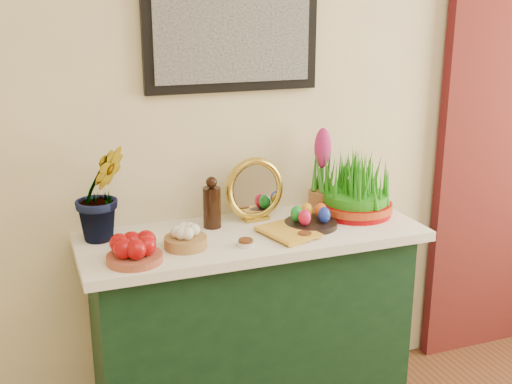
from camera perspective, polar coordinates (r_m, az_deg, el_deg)
sideboard at (r=2.82m, az=-0.36°, el=-12.38°), size 1.30×0.45×0.85m
tablecloth at (r=2.63m, az=-0.38°, el=-3.88°), size 1.40×0.55×0.04m
hyacinth_green at (r=2.53m, az=-13.70°, el=1.21°), size 0.29×0.27×0.50m
apple_bowl at (r=2.35m, az=-10.78°, el=-5.16°), size 0.24×0.24×0.10m
garlic_basket at (r=2.45m, az=-6.28°, el=-4.10°), size 0.19×0.19×0.09m
vinegar_cruet at (r=2.64m, az=-3.94°, el=-1.17°), size 0.07×0.07×0.22m
mirror at (r=2.72m, az=-0.12°, el=0.18°), size 0.28×0.09×0.27m
book at (r=2.52m, az=1.27°, el=-3.93°), size 0.21×0.26×0.03m
spice_dish_left at (r=2.46m, az=-0.92°, el=-4.55°), size 0.07×0.07×0.03m
spice_dish_right at (r=2.54m, az=4.35°, el=-3.93°), size 0.07×0.07×0.03m
egg_plate at (r=2.67m, az=4.89°, el=-2.42°), size 0.24×0.24×0.09m
hyacinth_pink at (r=2.84m, az=5.88°, el=1.58°), size 0.12×0.12×0.38m
wheatgrass_sabzeh at (r=2.82m, az=8.88°, el=0.26°), size 0.32×0.32×0.26m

